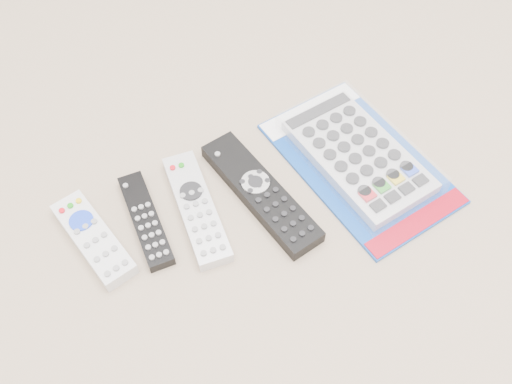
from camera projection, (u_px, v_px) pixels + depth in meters
name	position (u px, v px, depth m)	size (l,w,h in m)	color
remote_small_grey	(93.00, 239.00, 0.83)	(0.08, 0.17, 0.03)	silver
remote_slim_black	(146.00, 220.00, 0.85)	(0.05, 0.17, 0.02)	black
remote_silver_dvd	(197.00, 208.00, 0.86)	(0.07, 0.21, 0.02)	silver
remote_large_black	(261.00, 193.00, 0.88)	(0.09, 0.25, 0.03)	black
jumbo_remote_packaged	(358.00, 155.00, 0.91)	(0.22, 0.33, 0.04)	#0E3F9D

